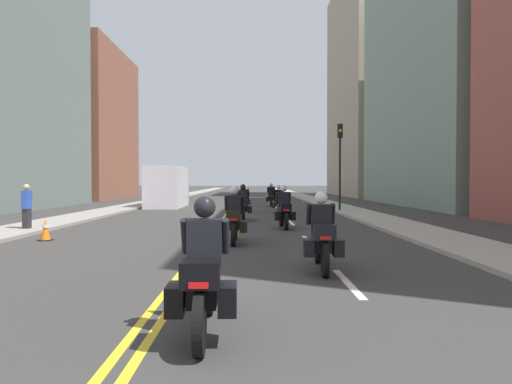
# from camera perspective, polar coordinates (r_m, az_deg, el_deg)

# --- Properties ---
(ground_plane) EXTENTS (264.00, 264.00, 0.00)m
(ground_plane) POSITION_cam_1_polar(r_m,az_deg,el_deg) (48.34, -2.02, -0.81)
(ground_plane) COLOR #373634
(sidewalk_left) EXTENTS (2.21, 144.00, 0.12)m
(sidewalk_left) POSITION_cam_1_polar(r_m,az_deg,el_deg) (49.04, -10.28, -0.73)
(sidewalk_left) COLOR gray
(sidewalk_left) RESTS_ON ground
(sidewalk_right) EXTENTS (2.21, 144.00, 0.12)m
(sidewalk_right) POSITION_cam_1_polar(r_m,az_deg,el_deg) (48.67, 6.32, -0.73)
(sidewalk_right) COLOR #A1A392
(sidewalk_right) RESTS_ON ground
(centreline_yellow_inner) EXTENTS (0.12, 132.00, 0.01)m
(centreline_yellow_inner) POSITION_cam_1_polar(r_m,az_deg,el_deg) (48.35, -2.16, -0.81)
(centreline_yellow_inner) COLOR yellow
(centreline_yellow_inner) RESTS_ON ground
(centreline_yellow_outer) EXTENTS (0.12, 132.00, 0.01)m
(centreline_yellow_outer) POSITION_cam_1_polar(r_m,az_deg,el_deg) (48.34, -1.87, -0.81)
(centreline_yellow_outer) COLOR yellow
(centreline_yellow_outer) RESTS_ON ground
(lane_dashes_white) EXTENTS (0.14, 56.40, 0.01)m
(lane_dashes_white) POSITION_cam_1_polar(r_m,az_deg,el_deg) (29.40, 2.81, -2.18)
(lane_dashes_white) COLOR silver
(lane_dashes_white) RESTS_ON ground
(building_right_1) EXTENTS (8.07, 20.64, 19.34)m
(building_right_1) POSITION_cam_1_polar(r_m,az_deg,el_deg) (39.05, 22.38, 12.85)
(building_right_1) COLOR gray
(building_right_1) RESTS_ON ground
(building_left_2) EXTENTS (8.99, 14.56, 15.14)m
(building_left_2) POSITION_cam_1_polar(r_m,az_deg,el_deg) (52.22, -20.64, 7.58)
(building_left_2) COLOR brown
(building_left_2) RESTS_ON ground
(building_right_2) EXTENTS (6.23, 20.00, 26.60)m
(building_right_2) POSITION_cam_1_polar(r_m,az_deg,el_deg) (60.76, 13.02, 12.20)
(building_right_2) COLOR tan
(building_right_2) RESTS_ON ground
(motorcycle_0) EXTENTS (0.77, 2.21, 1.62)m
(motorcycle_0) POSITION_cam_1_polar(r_m,az_deg,el_deg) (5.62, -6.26, -10.26)
(motorcycle_0) COLOR black
(motorcycle_0) RESTS_ON ground
(motorcycle_1) EXTENTS (0.78, 2.25, 1.60)m
(motorcycle_1) POSITION_cam_1_polar(r_m,az_deg,el_deg) (9.61, 7.90, -5.45)
(motorcycle_1) COLOR black
(motorcycle_1) RESTS_ON ground
(motorcycle_2) EXTENTS (0.76, 2.17, 1.66)m
(motorcycle_2) POSITION_cam_1_polar(r_m,az_deg,el_deg) (13.73, -2.64, -3.40)
(motorcycle_2) COLOR black
(motorcycle_2) RESTS_ON ground
(motorcycle_3) EXTENTS (0.78, 2.17, 1.66)m
(motorcycle_3) POSITION_cam_1_polar(r_m,az_deg,el_deg) (17.99, 3.38, -2.27)
(motorcycle_3) COLOR black
(motorcycle_3) RESTS_ON ground
(motorcycle_4) EXTENTS (0.78, 2.18, 1.66)m
(motorcycle_4) POSITION_cam_1_polar(r_m,az_deg,el_deg) (21.75, -1.56, -1.64)
(motorcycle_4) COLOR black
(motorcycle_4) RESTS_ON ground
(motorcycle_5) EXTENTS (0.78, 2.20, 1.60)m
(motorcycle_5) POSITION_cam_1_polar(r_m,az_deg,el_deg) (26.42, 2.74, -1.19)
(motorcycle_5) COLOR black
(motorcycle_5) RESTS_ON ground
(motorcycle_6) EXTENTS (0.77, 2.10, 1.57)m
(motorcycle_6) POSITION_cam_1_polar(r_m,az_deg,el_deg) (29.91, -1.40, -0.87)
(motorcycle_6) COLOR black
(motorcycle_6) RESTS_ON ground
(motorcycle_7) EXTENTS (0.77, 2.15, 1.66)m
(motorcycle_7) POSITION_cam_1_polar(r_m,az_deg,el_deg) (34.04, 1.84, -0.59)
(motorcycle_7) COLOR black
(motorcycle_7) RESTS_ON ground
(traffic_cone_1) EXTENTS (0.35, 0.35, 0.68)m
(traffic_cone_1) POSITION_cam_1_polar(r_m,az_deg,el_deg) (15.68, -23.98, -4.14)
(traffic_cone_1) COLOR black
(traffic_cone_1) RESTS_ON ground
(traffic_light_near) EXTENTS (0.28, 0.38, 5.08)m
(traffic_light_near) POSITION_cam_1_polar(r_m,az_deg,el_deg) (27.77, 10.05, 4.78)
(traffic_light_near) COLOR black
(traffic_light_near) RESTS_ON ground
(pedestrian_2) EXTENTS (0.25, 0.49, 1.70)m
(pedestrian_2) POSITION_cam_1_polar(r_m,az_deg,el_deg) (18.68, -25.84, -1.64)
(pedestrian_2) COLOR #28242B
(pedestrian_2) RESTS_ON ground
(parked_truck) EXTENTS (2.20, 6.50, 2.80)m
(parked_truck) POSITION_cam_1_polar(r_m,az_deg,el_deg) (33.56, -10.50, 0.40)
(parked_truck) COLOR #B7B0CA
(parked_truck) RESTS_ON ground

